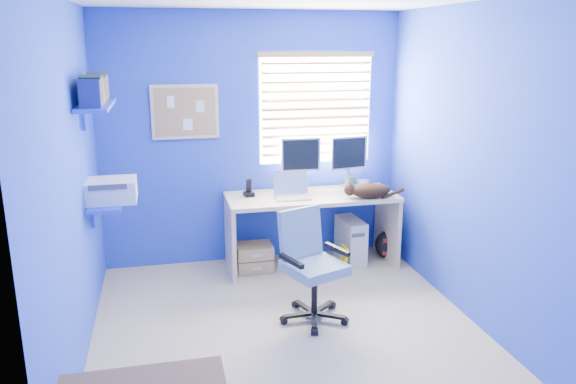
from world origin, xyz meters
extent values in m
cube|color=#C3AB8D|center=(0.00, 0.00, 0.00)|extent=(3.00, 3.20, 0.00)
cube|color=blue|center=(0.00, 1.60, 1.25)|extent=(3.00, 0.01, 2.50)
cube|color=blue|center=(0.00, -1.60, 1.25)|extent=(3.00, 0.01, 2.50)
cube|color=blue|center=(-1.50, 0.00, 1.25)|extent=(0.01, 3.20, 2.50)
cube|color=blue|center=(1.50, 0.00, 1.25)|extent=(0.01, 3.20, 2.50)
cube|color=tan|center=(0.53, 1.26, 0.37)|extent=(1.67, 0.65, 0.74)
cube|color=silver|center=(0.32, 1.19, 0.85)|extent=(0.35, 0.28, 0.22)
cube|color=silver|center=(0.46, 1.47, 1.01)|extent=(0.40, 0.13, 0.54)
cube|color=silver|center=(0.96, 1.45, 1.01)|extent=(0.41, 0.18, 0.54)
cube|color=black|center=(-0.08, 1.35, 0.82)|extent=(0.10, 0.12, 0.17)
imported|color=#306849|center=(1.01, 1.48, 0.79)|extent=(0.10, 0.09, 0.10)
cylinder|color=silver|center=(1.13, 1.45, 0.78)|extent=(0.13, 0.13, 0.07)
ellipsoid|color=black|center=(1.06, 1.03, 0.81)|extent=(0.42, 0.27, 0.14)
cube|color=beige|center=(0.95, 1.28, 0.23)|extent=(0.22, 0.45, 0.45)
cube|color=tan|center=(-0.05, 1.26, 0.14)|extent=(0.35, 0.28, 0.27)
cube|color=yellow|center=(0.81, 1.08, 0.12)|extent=(0.03, 0.17, 0.24)
ellipsoid|color=black|center=(1.35, 1.27, 0.15)|extent=(0.30, 0.26, 0.30)
cylinder|color=black|center=(0.25, 0.13, 0.03)|extent=(0.67, 0.67, 0.06)
cylinder|color=black|center=(0.25, 0.13, 0.24)|extent=(0.06, 0.06, 0.35)
cube|color=gray|center=(0.25, 0.13, 0.45)|extent=(0.55, 0.55, 0.08)
cube|color=gray|center=(0.18, 0.32, 0.69)|extent=(0.38, 0.19, 0.40)
cube|color=white|center=(0.65, 1.59, 1.55)|extent=(1.15, 0.01, 1.10)
cube|color=#BC7F4F|center=(0.65, 1.56, 1.55)|extent=(1.10, 0.03, 1.00)
cube|color=tan|center=(-0.65, 1.58, 1.55)|extent=(0.64, 0.02, 0.52)
cube|color=tan|center=(-0.65, 1.57, 1.55)|extent=(0.58, 0.01, 0.46)
cube|color=blue|center=(-1.36, 0.75, 0.92)|extent=(0.26, 0.55, 0.03)
cube|color=silver|center=(-1.32, 0.75, 1.02)|extent=(0.42, 0.34, 0.18)
cube|color=blue|center=(-1.37, 0.75, 1.72)|extent=(0.24, 0.90, 0.03)
cube|color=navy|center=(-1.38, 0.75, 1.84)|extent=(0.15, 0.80, 0.22)
camera|label=1|loc=(-0.89, -3.89, 2.20)|focal=35.00mm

